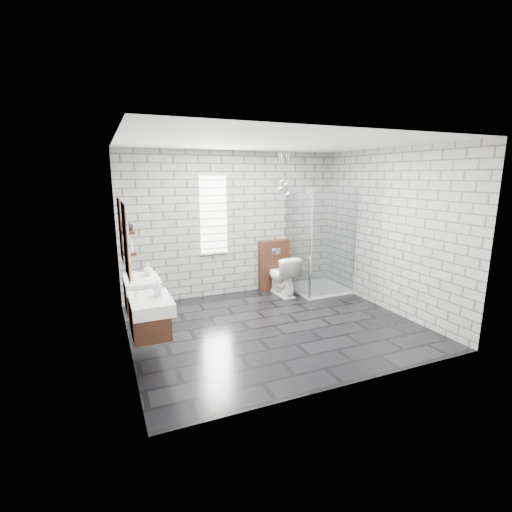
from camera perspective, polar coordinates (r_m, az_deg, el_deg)
floor at (r=5.80m, az=2.82°, el=-10.72°), size 4.20×3.60×0.02m
ceiling at (r=5.35m, az=3.14°, el=17.14°), size 4.20×3.60×0.02m
wall_back at (r=7.07m, az=-3.47°, el=4.92°), size 4.20×0.02×2.70m
wall_front at (r=3.90m, az=14.65°, el=-1.57°), size 4.20×0.02×2.70m
wall_left at (r=4.89m, az=-19.89°, el=0.86°), size 0.02×3.60×2.70m
wall_right at (r=6.60m, az=19.72°, el=3.70°), size 0.02×3.60×2.70m
vanity_left at (r=4.57m, az=-16.41°, el=-7.39°), size 0.47×0.70×1.57m
vanity_right at (r=5.46m, az=-17.59°, el=-4.25°), size 0.47×0.70×1.57m
shelf_lower at (r=4.85m, az=-18.89°, el=0.49°), size 0.14×0.30×0.03m
shelf_upper at (r=4.80m, az=-19.10°, el=3.52°), size 0.14×0.30×0.03m
window at (r=6.89m, az=-6.56°, el=6.35°), size 0.56×0.05×1.48m
cistern_panel at (r=7.43m, az=2.73°, el=-1.38°), size 0.60×0.20×1.00m
flush_plate at (r=7.27m, az=3.11°, el=0.74°), size 0.18×0.01×0.12m
shower_enclosure at (r=7.32m, az=9.45°, el=-1.72°), size 1.00×1.00×2.03m
pendant_cluster at (r=6.94m, az=4.21°, el=10.56°), size 0.26×0.20×0.83m
toilet at (r=7.12m, az=4.05°, el=-2.97°), size 0.47×0.77×0.76m
soap_bottle_a at (r=4.56m, az=-14.91°, el=-4.85°), size 0.09×0.09×0.19m
soap_bottle_b at (r=5.54m, az=-16.29°, el=-1.98°), size 0.16×0.16×0.18m
soap_bottle_c at (r=4.75m, az=-18.79°, el=1.65°), size 0.08×0.08×0.20m
vase at (r=4.82m, az=-19.07°, el=4.49°), size 0.16×0.16×0.13m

